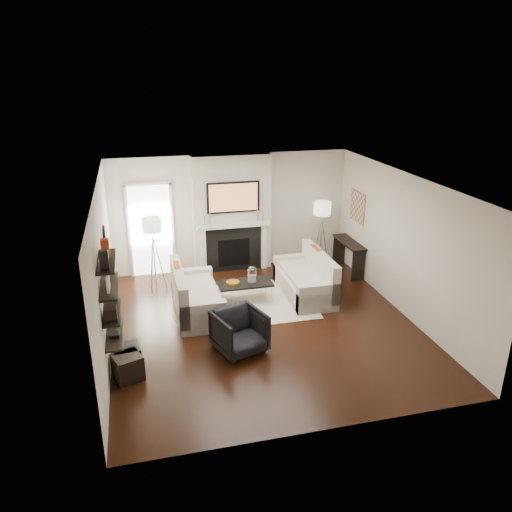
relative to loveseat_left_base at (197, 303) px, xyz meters
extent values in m
plane|color=black|center=(1.13, -0.78, -0.21)|extent=(6.00, 6.00, 0.00)
plane|color=white|center=(1.13, -0.78, 2.49)|extent=(6.00, 6.00, 0.00)
plane|color=silver|center=(1.13, 2.22, 1.14)|extent=(5.50, 0.00, 5.50)
plane|color=silver|center=(1.13, -3.78, 1.14)|extent=(5.50, 0.00, 5.50)
plane|color=silver|center=(-1.62, -0.78, 1.14)|extent=(0.00, 6.00, 6.00)
plane|color=silver|center=(3.88, -0.78, 1.14)|extent=(0.00, 6.00, 6.00)
cube|color=silver|center=(1.13, 2.10, 1.14)|extent=(1.80, 0.25, 2.70)
cube|color=black|center=(1.13, 1.96, 0.31)|extent=(1.30, 0.02, 1.04)
cube|color=black|center=(1.13, 1.96, 0.24)|extent=(0.75, 0.02, 0.65)
cube|color=white|center=(0.41, 1.93, 0.34)|extent=(0.12, 0.08, 1.10)
cube|color=white|center=(1.85, 1.93, 0.34)|extent=(0.12, 0.08, 1.10)
cube|color=white|center=(1.13, 1.91, 0.91)|extent=(1.70, 0.18, 0.07)
cube|color=black|center=(1.13, 1.94, 1.57)|extent=(1.20, 0.06, 0.70)
cube|color=#BF723F|center=(1.13, 1.91, 1.57)|extent=(1.10, 0.00, 0.62)
cylinder|color=silver|center=(0.58, 1.92, 1.09)|extent=(0.04, 0.04, 0.30)
cylinder|color=silver|center=(0.45, 1.92, 1.06)|extent=(0.04, 0.04, 0.24)
cylinder|color=silver|center=(1.68, 1.92, 1.09)|extent=(0.04, 0.04, 0.30)
cylinder|color=silver|center=(1.81, 1.92, 1.06)|extent=(0.04, 0.04, 0.24)
cube|color=white|center=(-0.72, 2.20, 0.84)|extent=(0.90, 0.02, 2.10)
cube|color=white|center=(-1.20, 2.18, 0.84)|extent=(0.06, 0.06, 2.16)
cube|color=white|center=(-0.24, 2.18, 0.84)|extent=(0.06, 0.06, 2.16)
cube|color=white|center=(-0.72, 2.18, 1.92)|extent=(1.02, 0.06, 0.06)
cube|color=beige|center=(1.01, 0.17, -0.20)|extent=(2.60, 2.00, 0.01)
cube|color=beige|center=(0.00, 0.00, 0.00)|extent=(0.85, 1.80, 0.42)
cube|color=beige|center=(-0.33, 0.00, 0.32)|extent=(0.18, 1.80, 0.80)
cube|color=beige|center=(0.00, -0.81, 0.09)|extent=(0.85, 0.18, 0.60)
cube|color=beige|center=(0.00, 0.81, 0.09)|extent=(0.85, 0.18, 0.60)
cube|color=beige|center=(0.05, 0.00, 0.26)|extent=(0.63, 1.44, 0.10)
cube|color=#AC3615|center=(-0.33, 0.30, 0.52)|extent=(0.10, 0.42, 0.42)
cube|color=black|center=(-0.33, -0.30, 0.51)|extent=(0.10, 0.40, 0.40)
cube|color=beige|center=(2.29, 0.27, 0.00)|extent=(0.85, 1.80, 0.42)
cube|color=beige|center=(2.62, 0.27, 0.32)|extent=(0.18, 1.80, 0.80)
cube|color=beige|center=(2.29, -0.54, 0.09)|extent=(0.85, 0.18, 0.60)
cube|color=beige|center=(2.29, 1.08, 0.09)|extent=(0.85, 0.18, 0.60)
cube|color=beige|center=(2.24, 0.27, 0.26)|extent=(0.63, 1.44, 0.10)
cube|color=#AC3615|center=(2.62, 0.57, 0.52)|extent=(0.10, 0.42, 0.42)
cube|color=black|center=(2.62, -0.03, 0.51)|extent=(0.10, 0.40, 0.40)
cube|color=black|center=(1.01, 0.27, 0.19)|extent=(1.10, 0.55, 0.04)
cylinder|color=silver|center=(0.51, 0.05, -0.02)|extent=(0.02, 0.02, 0.38)
cylinder|color=silver|center=(1.51, 0.05, -0.02)|extent=(0.02, 0.02, 0.38)
cylinder|color=silver|center=(0.51, 0.49, -0.02)|extent=(0.02, 0.02, 0.38)
cylinder|color=silver|center=(1.51, 0.49, -0.02)|extent=(0.02, 0.02, 0.38)
cylinder|color=white|center=(1.16, 0.27, 0.35)|extent=(0.18, 0.18, 0.32)
cylinder|color=white|center=(1.16, 0.27, 0.29)|extent=(0.11, 0.11, 0.17)
cylinder|color=orange|center=(0.76, 0.27, 0.24)|extent=(0.27, 0.27, 0.05)
imported|color=black|center=(0.50, -1.56, 0.19)|extent=(0.96, 0.93, 0.79)
cylinder|color=silver|center=(-0.72, 1.36, 0.39)|extent=(0.02, 0.02, 1.20)
cylinder|color=white|center=(-0.72, 1.36, 1.24)|extent=(0.40, 0.40, 0.30)
cylinder|color=silver|center=(-0.61, 1.36, 0.39)|extent=(0.25, 0.02, 1.23)
cylinder|color=silver|center=(-0.77, 1.45, 0.39)|extent=(0.14, 0.22, 1.23)
cylinder|color=silver|center=(-0.77, 1.26, 0.39)|extent=(0.14, 0.22, 1.23)
cylinder|color=silver|center=(3.18, 1.70, 0.39)|extent=(0.02, 0.02, 1.20)
cylinder|color=white|center=(3.18, 1.70, 1.24)|extent=(0.40, 0.40, 0.30)
cylinder|color=silver|center=(3.29, 1.70, 0.39)|extent=(0.25, 0.02, 1.23)
cylinder|color=silver|center=(3.13, 1.80, 0.39)|extent=(0.14, 0.22, 1.23)
cylinder|color=silver|center=(3.13, 1.61, 0.39)|extent=(0.14, 0.22, 1.23)
cube|color=black|center=(3.70, 1.24, 0.52)|extent=(0.35, 1.20, 0.04)
cube|color=black|center=(3.70, 0.69, 0.14)|extent=(0.30, 0.04, 0.71)
cube|color=black|center=(3.70, 1.79, 0.14)|extent=(0.30, 0.04, 0.71)
cube|color=#AA7C55|center=(3.86, 1.27, 1.34)|extent=(0.03, 0.70, 0.70)
cube|color=black|center=(-1.49, -1.78, 0.49)|extent=(0.25, 1.00, 0.03)
cube|color=black|center=(-1.49, -1.78, 0.89)|extent=(0.25, 1.00, 0.04)
cube|color=black|center=(-1.49, -1.78, 1.29)|extent=(0.25, 1.00, 0.04)
cube|color=black|center=(-1.49, -1.78, 1.69)|extent=(0.25, 1.00, 0.04)
cube|color=black|center=(-1.49, -2.13, 1.85)|extent=(0.12, 0.10, 0.28)
cube|color=#AC3615|center=(-1.49, -1.65, 1.85)|extent=(0.12, 0.10, 0.28)
cube|color=white|center=(-1.49, -1.92, 1.42)|extent=(0.04, 0.30, 0.22)
cube|color=black|center=(-1.49, -1.55, 1.40)|extent=(0.04, 0.22, 0.18)
cube|color=black|center=(-1.49, -2.06, 1.01)|extent=(0.18, 0.25, 0.20)
cube|color=black|center=(-1.49, -1.52, 0.97)|extent=(0.15, 0.12, 0.12)
cube|color=black|center=(-1.49, -1.84, 0.53)|extent=(0.14, 0.20, 0.05)
cube|color=white|center=(-1.49, -1.52, 0.60)|extent=(0.10, 0.10, 0.18)
cylinder|color=black|center=(-1.60, 0.12, 1.49)|extent=(0.04, 0.34, 0.34)
cylinder|color=white|center=(-1.57, 0.12, 1.49)|extent=(0.01, 0.29, 0.29)
cube|color=black|center=(-1.34, -1.66, -0.01)|extent=(0.44, 0.44, 0.40)
cube|color=black|center=(-1.34, -1.93, -0.01)|extent=(0.52, 0.52, 0.40)
camera|label=1|loc=(-1.01, -8.76, 4.31)|focal=35.00mm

